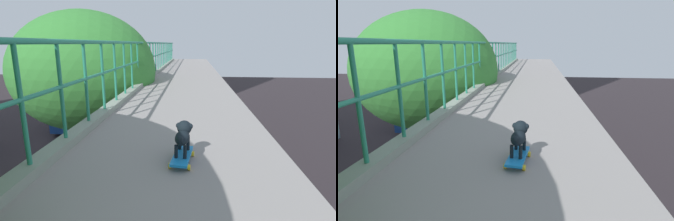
# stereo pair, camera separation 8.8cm
# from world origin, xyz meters

# --- Properties ---
(car_white_fifth) EXTENTS (1.85, 4.16, 1.44)m
(car_white_fifth) POSITION_xyz_m (-5.49, 11.59, 0.69)
(car_white_fifth) COLOR white
(car_white_fifth) RESTS_ON ground
(city_bus) EXTENTS (2.57, 10.66, 3.55)m
(city_bus) POSITION_xyz_m (-8.99, 23.83, 1.99)
(city_bus) COLOR navy
(city_bus) RESTS_ON ground
(roadside_tree_mid) EXTENTS (4.41, 4.41, 8.38)m
(roadside_tree_mid) POSITION_xyz_m (-2.14, 7.32, 6.51)
(roadside_tree_mid) COLOR brown
(roadside_tree_mid) RESTS_ON ground
(toy_skateboard) EXTENTS (0.25, 0.51, 0.08)m
(toy_skateboard) POSITION_xyz_m (1.12, 1.77, 6.30)
(toy_skateboard) COLOR #1881D5
(toy_skateboard) RESTS_ON overpass_deck
(small_dog) EXTENTS (0.19, 0.41, 0.31)m
(small_dog) POSITION_xyz_m (1.12, 1.85, 6.51)
(small_dog) COLOR black
(small_dog) RESTS_ON toy_skateboard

